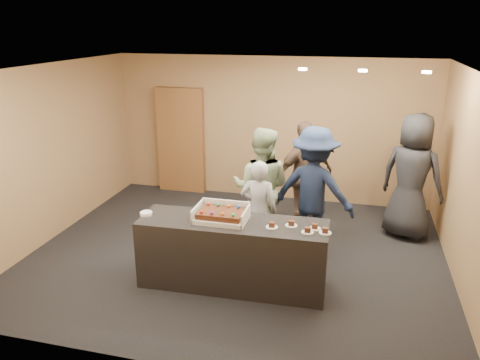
{
  "coord_description": "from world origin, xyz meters",
  "views": [
    {
      "loc": [
        1.59,
        -6.06,
        3.3
      ],
      "look_at": [
        0.04,
        0.0,
        1.16
      ],
      "focal_mm": 35.0,
      "sensor_mm": 36.0,
      "label": 1
    }
  ],
  "objects": [
    {
      "name": "plate_stack",
      "position": [
        -0.99,
        -0.91,
        0.92
      ],
      "size": [
        0.16,
        0.16,
        0.04
      ],
      "primitive_type": "cylinder",
      "color": "white",
      "rests_on": "serving_counter"
    },
    {
      "name": "room",
      "position": [
        0.0,
        0.0,
        1.35
      ],
      "size": [
        6.04,
        6.0,
        2.7
      ],
      "color": "black",
      "rests_on": "ground"
    },
    {
      "name": "person_server_grey",
      "position": [
        0.32,
        -0.04,
        0.74
      ],
      "size": [
        0.55,
        0.36,
        1.48
      ],
      "primitive_type": "imported",
      "rotation": [
        0.0,
        0.0,
        3.13
      ],
      "color": "#A6A6AC",
      "rests_on": "floor"
    },
    {
      "name": "person_sage_man",
      "position": [
        0.26,
        0.42,
        0.92
      ],
      "size": [
        0.9,
        0.71,
        1.84
      ],
      "primitive_type": "imported",
      "rotation": [
        0.0,
        0.0,
        3.13
      ],
      "color": "#97AF83",
      "rests_on": "floor"
    },
    {
      "name": "person_brown_extra",
      "position": [
        0.81,
        1.28,
        0.89
      ],
      "size": [
        1.08,
        1.01,
        1.79
      ],
      "primitive_type": "imported",
      "rotation": [
        0.0,
        0.0,
        3.84
      ],
      "color": "brown",
      "rests_on": "floor"
    },
    {
      "name": "ceiling_spotlights",
      "position": [
        1.6,
        0.5,
        2.67
      ],
      "size": [
        1.72,
        0.12,
        0.03
      ],
      "color": "#FFEAC6",
      "rests_on": "ceiling"
    },
    {
      "name": "slice_b",
      "position": [
        0.9,
        -0.79,
        0.92
      ],
      "size": [
        0.15,
        0.15,
        0.07
      ],
      "color": "white",
      "rests_on": "serving_counter"
    },
    {
      "name": "slice_d",
      "position": [
        1.19,
        -0.81,
        0.92
      ],
      "size": [
        0.15,
        0.15,
        0.07
      ],
      "color": "white",
      "rests_on": "serving_counter"
    },
    {
      "name": "storage_cabinet",
      "position": [
        -1.79,
        2.41,
        1.04
      ],
      "size": [
        0.95,
        0.15,
        2.09
      ],
      "primitive_type": "cube",
      "color": "brown",
      "rests_on": "floor"
    },
    {
      "name": "cake_box",
      "position": [
        0.01,
        -0.82,
        0.95
      ],
      "size": [
        0.66,
        0.46,
        0.19
      ],
      "color": "white",
      "rests_on": "serving_counter"
    },
    {
      "name": "person_navy_man",
      "position": [
        1.04,
        0.46,
        0.94
      ],
      "size": [
        1.33,
        0.92,
        1.89
      ],
      "primitive_type": "imported",
      "rotation": [
        0.0,
        0.0,
        2.95
      ],
      "color": "#182440",
      "rests_on": "floor"
    },
    {
      "name": "person_dark_suit",
      "position": [
        2.47,
        1.29,
        1.0
      ],
      "size": [
        1.16,
        1.0,
        2.0
      ],
      "primitive_type": "imported",
      "rotation": [
        0.0,
        0.0,
        2.69
      ],
      "color": "#222327",
      "rests_on": "floor"
    },
    {
      "name": "slice_c",
      "position": [
        1.11,
        -0.94,
        0.92
      ],
      "size": [
        0.15,
        0.15,
        0.07
      ],
      "color": "white",
      "rests_on": "serving_counter"
    },
    {
      "name": "serving_counter",
      "position": [
        0.16,
        -0.84,
        0.45
      ],
      "size": [
        2.42,
        0.78,
        0.9
      ],
      "primitive_type": "cube",
      "rotation": [
        0.0,
        0.0,
        0.03
      ],
      "color": "black",
      "rests_on": "floor"
    },
    {
      "name": "slice_a",
      "position": [
        0.67,
        -0.89,
        0.92
      ],
      "size": [
        0.15,
        0.15,
        0.07
      ],
      "color": "white",
      "rests_on": "serving_counter"
    },
    {
      "name": "slice_e",
      "position": [
        1.32,
        -0.9,
        0.92
      ],
      "size": [
        0.15,
        0.15,
        0.07
      ],
      "color": "white",
      "rests_on": "serving_counter"
    },
    {
      "name": "sheet_cake",
      "position": [
        0.01,
        -0.84,
        1.0
      ],
      "size": [
        0.56,
        0.39,
        0.11
      ],
      "color": "#3B1A0D",
      "rests_on": "cake_box"
    }
  ]
}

